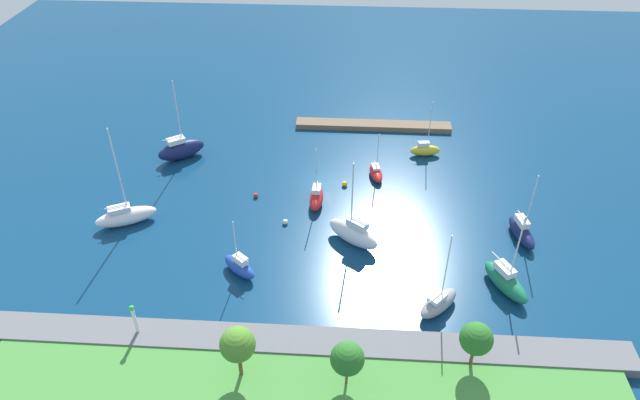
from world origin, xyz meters
TOP-DOWN VIEW (x-y plane):
  - water at (0.00, 0.00)m, footprint 160.00×160.00m
  - pier_dock at (-7.47, -16.76)m, footprint 25.73×2.66m
  - breakwater at (0.00, 29.66)m, footprint 66.08×3.65m
  - shoreline_park at (0.00, 34.75)m, footprint 62.03×11.50m
  - harbor_beacon at (17.38, 29.66)m, footprint 0.56×0.56m
  - park_tree_east at (5.84, 34.07)m, footprint 3.38×3.38m
  - park_tree_west at (-4.27, 34.42)m, footprint 3.21×3.21m
  - park_tree_midwest at (-16.35, 31.46)m, footprint 3.21×3.21m
  - sailboat_white_lone_south at (25.07, 10.92)m, footprint 8.02×5.49m
  - sailboat_navy_outer_mooring at (-25.80, 10.71)m, footprint 3.16×6.62m
  - sailboat_red_by_breakwater at (-7.67, -2.01)m, footprint 2.51×4.89m
  - sailboat_blue_east_end at (8.64, 19.29)m, footprint 4.88×4.50m
  - sailboat_yellow_off_beacon at (-15.33, -8.49)m, footprint 4.78×1.85m
  - sailboat_green_far_south at (-21.96, 19.95)m, footprint 5.22×7.25m
  - sailboat_gray_along_channel at (-14.09, 23.58)m, footprint 5.42×5.63m
  - sailboat_white_center_basin at (-4.58, 12.94)m, footprint 7.11×5.99m
  - sailboat_navy_far_north at (21.97, -5.37)m, footprint 7.31×6.07m
  - sailboat_red_west_end at (0.55, 5.20)m, footprint 1.99×5.16m
  - mooring_buoy_yellow at (-3.19, 0.58)m, footprint 0.79×0.79m
  - mooring_buoy_red at (9.11, 4.10)m, footprint 0.65×0.65m
  - mooring_buoy_white at (4.34, 9.75)m, footprint 0.71×0.71m

SIDE VIEW (x-z plane):
  - water at x=0.00m, z-range 0.00..0.00m
  - mooring_buoy_red at x=9.11m, z-range 0.00..0.65m
  - mooring_buoy_white at x=4.34m, z-range 0.00..0.71m
  - mooring_buoy_yellow at x=-3.19m, z-range 0.00..0.79m
  - pier_dock at x=-7.47m, z-range 0.00..0.86m
  - shoreline_park at x=0.00m, z-range 0.00..0.98m
  - breakwater at x=0.00m, z-range 0.00..1.15m
  - sailboat_red_by_breakwater at x=-7.67m, z-range -2.91..4.44m
  - sailboat_yellow_off_beacon at x=-15.33m, z-range -3.57..5.56m
  - sailboat_gray_along_channel at x=-14.09m, z-range -4.17..6.24m
  - sailboat_navy_outer_mooring at x=-25.80m, z-range -3.78..6.01m
  - sailboat_blue_east_end at x=8.64m, z-range -2.70..4.93m
  - sailboat_red_west_end at x=0.55m, z-range -3.41..5.65m
  - sailboat_green_far_south at x=-21.96m, z-range -4.12..6.64m
  - sailboat_white_lone_south at x=25.07m, z-range -5.80..8.35m
  - sailboat_navy_far_north at x=21.97m, z-range -4.80..7.95m
  - sailboat_white_center_basin at x=-4.58m, z-range -4.28..7.46m
  - harbor_beacon at x=17.38m, z-range 1.43..5.16m
  - park_tree_west at x=-4.27m, z-range 1.93..7.07m
  - park_tree_midwest at x=-16.35m, z-range 1.98..7.22m
  - park_tree_east at x=5.84m, z-range 2.27..8.28m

